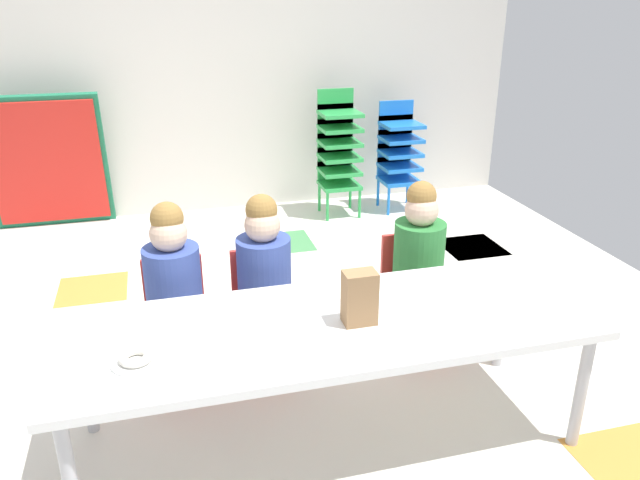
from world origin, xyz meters
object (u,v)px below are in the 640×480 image
seated_child_near_camera (173,278)px  paper_bag_brown (360,298)px  seated_child_far_right (418,251)px  folded_activity_table (47,163)px  kid_chair_green_stack (338,147)px  craft_table (330,331)px  seated_child_middle_seat (264,268)px  paper_plate_near_edge (136,362)px  kid_chair_blue_stack (399,150)px  donut_powdered_on_plate (136,357)px

seated_child_near_camera → paper_bag_brown: 0.95m
seated_child_far_right → folded_activity_table: (-2.08, 2.39, -0.02)m
kid_chair_green_stack → folded_activity_table: folded_activity_table is taller
craft_table → paper_bag_brown: paper_bag_brown is taller
seated_child_middle_seat → folded_activity_table: bearing=118.2°
seated_child_near_camera → folded_activity_table: folded_activity_table is taller
craft_table → folded_activity_table: bearing=115.7°
paper_bag_brown → paper_plate_near_edge: size_ratio=1.22×
paper_bag_brown → kid_chair_blue_stack: bearing=65.3°
seated_child_far_right → paper_plate_near_edge: 1.55m
seated_child_middle_seat → folded_activity_table: 2.71m
kid_chair_green_stack → paper_bag_brown: kid_chair_green_stack is taller
seated_child_far_right → paper_bag_brown: 0.84m
folded_activity_table → paper_plate_near_edge: bearing=-77.3°
paper_plate_near_edge → seated_child_middle_seat: bearing=50.3°
seated_child_middle_seat → seated_child_far_right: bearing=0.0°
seated_child_middle_seat → donut_powdered_on_plate: (-0.59, -0.70, 0.04)m
craft_table → seated_child_near_camera: (-0.59, 0.60, 0.03)m
seated_child_near_camera → paper_bag_brown: (0.70, -0.64, 0.12)m
paper_bag_brown → donut_powdered_on_plate: size_ratio=1.84×
paper_plate_near_edge → kid_chair_green_stack: bearing=60.7°
kid_chair_green_stack → kid_chair_blue_stack: bearing=-0.0°
kid_chair_green_stack → paper_plate_near_edge: bearing=-119.3°
kid_chair_green_stack → kid_chair_blue_stack: 0.54m
kid_chair_green_stack → kid_chair_blue_stack: (0.54, -0.00, -0.06)m
kid_chair_blue_stack → paper_plate_near_edge: 3.57m
seated_child_middle_seat → folded_activity_table: size_ratio=0.84×
folded_activity_table → paper_bag_brown: 3.40m
seated_child_far_right → paper_bag_brown: seated_child_far_right is taller
seated_child_far_right → folded_activity_table: folded_activity_table is taller
seated_child_middle_seat → kid_chair_green_stack: size_ratio=0.88×
kid_chair_green_stack → craft_table: bearing=-107.3°
seated_child_far_right → seated_child_near_camera: bearing=180.0°
seated_child_far_right → paper_bag_brown: (-0.53, -0.64, 0.12)m
folded_activity_table → paper_plate_near_edge: folded_activity_table is taller
seated_child_near_camera → kid_chair_green_stack: kid_chair_green_stack is taller
kid_chair_green_stack → donut_powdered_on_plate: 3.27m
kid_chair_green_stack → folded_activity_table: 2.31m
seated_child_middle_seat → kid_chair_green_stack: bearing=64.7°
paper_plate_near_edge → donut_powdered_on_plate: 0.02m
seated_child_middle_seat → paper_plate_near_edge: size_ratio=5.10×
seated_child_near_camera → seated_child_far_right: (1.23, 0.00, 0.00)m
craft_table → paper_bag_brown: 0.19m
seated_child_middle_seat → donut_powdered_on_plate: size_ratio=7.67×
seated_child_near_camera → folded_activity_table: size_ratio=0.84×
kid_chair_green_stack → paper_plate_near_edge: (-1.60, -2.86, -0.00)m
seated_child_near_camera → seated_child_middle_seat: bearing=0.0°
seated_child_near_camera → seated_child_far_right: same height
folded_activity_table → paper_bag_brown: folded_activity_table is taller
paper_plate_near_edge → seated_child_far_right: bearing=26.9°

